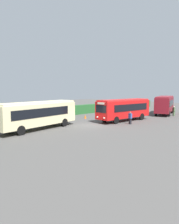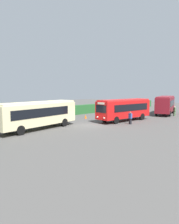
{
  "view_description": "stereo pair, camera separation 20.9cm",
  "coord_description": "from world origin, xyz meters",
  "px_view_note": "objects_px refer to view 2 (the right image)",
  "views": [
    {
      "loc": [
        -19.63,
        -19.5,
        4.69
      ],
      "look_at": [
        -0.21,
        -0.01,
        1.74
      ],
      "focal_mm": 34.71,
      "sensor_mm": 36.0,
      "label": 1
    },
    {
      "loc": [
        -19.48,
        -19.64,
        4.69
      ],
      "look_at": [
        -0.21,
        -0.01,
        1.74
      ],
      "focal_mm": 34.71,
      "sensor_mm": 36.0,
      "label": 2
    }
  ],
  "objects_px": {
    "bus_maroon": "(165,104)",
    "person_center": "(115,112)",
    "bus_red": "(124,109)",
    "person_left": "(130,118)",
    "person_far": "(175,111)",
    "bus_cream": "(38,114)",
    "traffic_cone": "(86,117)",
    "person_right": "(143,109)"
  },
  "relations": [
    {
      "from": "bus_maroon",
      "to": "person_center",
      "type": "xyz_separation_m",
      "value": [
        -10.03,
        3.54,
        -0.96
      ]
    },
    {
      "from": "bus_cream",
      "to": "bus_maroon",
      "type": "bearing_deg",
      "value": -17.48
    },
    {
      "from": "person_center",
      "to": "person_far",
      "type": "relative_size",
      "value": 1.07
    },
    {
      "from": "person_right",
      "to": "person_center",
      "type": "bearing_deg",
      "value": -122.1
    },
    {
      "from": "person_left",
      "to": "traffic_cone",
      "type": "distance_m",
      "value": 8.26
    },
    {
      "from": "bus_cream",
      "to": "traffic_cone",
      "type": "height_order",
      "value": "bus_cream"
    },
    {
      "from": "bus_red",
      "to": "person_left",
      "type": "distance_m",
      "value": 3.13
    },
    {
      "from": "bus_red",
      "to": "bus_cream",
      "type": "bearing_deg",
      "value": -9.68
    },
    {
      "from": "bus_red",
      "to": "person_center",
      "type": "distance_m",
      "value": 3.72
    },
    {
      "from": "person_far",
      "to": "person_left",
      "type": "bearing_deg",
      "value": -154.64
    },
    {
      "from": "person_center",
      "to": "person_right",
      "type": "relative_size",
      "value": 1.1
    },
    {
      "from": "bus_maroon",
      "to": "person_far",
      "type": "height_order",
      "value": "bus_maroon"
    },
    {
      "from": "bus_maroon",
      "to": "person_far",
      "type": "xyz_separation_m",
      "value": [
        -0.8,
        -2.13,
        -1.03
      ]
    },
    {
      "from": "bus_red",
      "to": "person_right",
      "type": "bearing_deg",
      "value": -157.37
    },
    {
      "from": "bus_cream",
      "to": "traffic_cone",
      "type": "xyz_separation_m",
      "value": [
        10.27,
        2.82,
        -1.54
      ]
    },
    {
      "from": "bus_cream",
      "to": "person_left",
      "type": "relative_size",
      "value": 6.53
    },
    {
      "from": "bus_maroon",
      "to": "bus_cream",
      "type": "bearing_deg",
      "value": 152.36
    },
    {
      "from": "person_right",
      "to": "traffic_cone",
      "type": "height_order",
      "value": "person_right"
    },
    {
      "from": "person_center",
      "to": "bus_maroon",
      "type": "bearing_deg",
      "value": -144.8
    },
    {
      "from": "bus_cream",
      "to": "person_center",
      "type": "relative_size",
      "value": 5.98
    },
    {
      "from": "person_center",
      "to": "traffic_cone",
      "type": "xyz_separation_m",
      "value": [
        -4.05,
        2.77,
        -0.65
      ]
    },
    {
      "from": "person_left",
      "to": "person_center",
      "type": "xyz_separation_m",
      "value": [
        3.67,
        5.46,
        0.09
      ]
    },
    {
      "from": "person_left",
      "to": "person_far",
      "type": "xyz_separation_m",
      "value": [
        12.9,
        -0.21,
        0.02
      ]
    },
    {
      "from": "person_far",
      "to": "traffic_cone",
      "type": "height_order",
      "value": "person_far"
    },
    {
      "from": "person_right",
      "to": "person_far",
      "type": "bearing_deg",
      "value": -34.9
    },
    {
      "from": "person_right",
      "to": "bus_red",
      "type": "bearing_deg",
      "value": -107.26
    },
    {
      "from": "person_left",
      "to": "person_center",
      "type": "distance_m",
      "value": 6.58
    },
    {
      "from": "person_left",
      "to": "person_center",
      "type": "height_order",
      "value": "person_center"
    },
    {
      "from": "bus_cream",
      "to": "person_left",
      "type": "distance_m",
      "value": 11.99
    },
    {
      "from": "bus_red",
      "to": "person_center",
      "type": "xyz_separation_m",
      "value": [
        1.86,
        3.1,
        -0.88
      ]
    },
    {
      "from": "bus_cream",
      "to": "bus_maroon",
      "type": "xyz_separation_m",
      "value": [
        24.35,
        -3.49,
        0.06
      ]
    },
    {
      "from": "person_right",
      "to": "traffic_cone",
      "type": "relative_size",
      "value": 2.73
    },
    {
      "from": "bus_red",
      "to": "person_far",
      "type": "xyz_separation_m",
      "value": [
        11.09,
        -2.58,
        -0.94
      ]
    },
    {
      "from": "bus_cream",
      "to": "bus_maroon",
      "type": "distance_m",
      "value": 24.6
    },
    {
      "from": "bus_red",
      "to": "person_right",
      "type": "height_order",
      "value": "bus_red"
    },
    {
      "from": "bus_red",
      "to": "person_center",
      "type": "height_order",
      "value": "bus_red"
    },
    {
      "from": "person_far",
      "to": "bus_cream",
      "type": "bearing_deg",
      "value": -167.14
    },
    {
      "from": "bus_red",
      "to": "traffic_cone",
      "type": "bearing_deg",
      "value": -65.44
    },
    {
      "from": "bus_maroon",
      "to": "person_center",
      "type": "height_order",
      "value": "bus_maroon"
    },
    {
      "from": "person_left",
      "to": "traffic_cone",
      "type": "relative_size",
      "value": 2.75
    },
    {
      "from": "person_left",
      "to": "person_far",
      "type": "relative_size",
      "value": 0.98
    },
    {
      "from": "bus_cream",
      "to": "person_left",
      "type": "height_order",
      "value": "bus_cream"
    }
  ]
}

